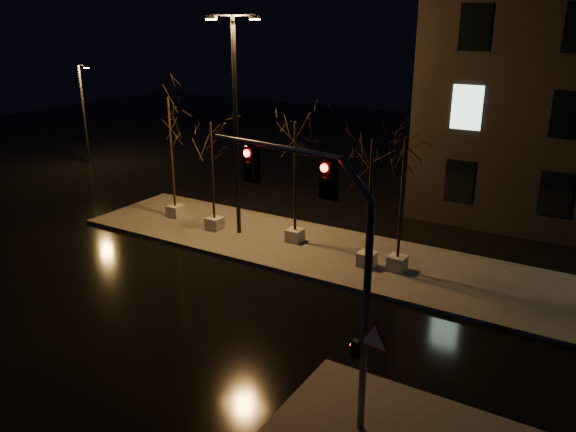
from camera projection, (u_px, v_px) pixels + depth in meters
The scene contains 10 objects.
ground at pixel (231, 312), 18.35m from camera, with size 90.00×90.00×0.00m, color black.
median at pixel (318, 250), 23.18m from camera, with size 22.00×5.00×0.15m, color #4C4944.
tree_0 at pixel (169, 125), 25.56m from camera, with size 1.80×1.80×5.82m.
tree_1 at pixel (211, 147), 24.13m from camera, with size 1.80×1.80×4.95m.
tree_2 at pixel (295, 150), 22.61m from camera, with size 1.80×1.80×5.24m.
tree_3 at pixel (371, 169), 20.27m from camera, with size 1.80×1.80×5.02m.
tree_4 at pixel (404, 168), 19.87m from camera, with size 1.80×1.80×5.21m.
traffic_signal_mast at pixel (328, 251), 12.18m from camera, with size 5.10×0.84×6.28m.
streetlight_main at pixel (236, 113), 23.21m from camera, with size 2.26×0.89×9.17m.
streetlight_far at pixel (84, 110), 36.69m from camera, with size 1.27×0.44×6.49m.
Camera 1 is at (10.02, -13.01, 8.96)m, focal length 35.00 mm.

